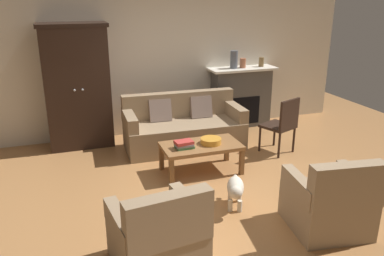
{
  "coord_description": "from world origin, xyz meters",
  "views": [
    {
      "loc": [
        -1.67,
        -4.22,
        2.42
      ],
      "look_at": [
        0.1,
        0.92,
        0.55
      ],
      "focal_mm": 36.8,
      "sensor_mm": 36.0,
      "label": 1
    }
  ],
  "objects_px": {
    "fruit_bowl": "(211,141)",
    "side_chair_wooden": "(283,122)",
    "coffee_table": "(201,148)",
    "mantel_vase_terracotta": "(243,63)",
    "mantel_vase_bronze": "(261,62)",
    "couch": "(183,128)",
    "book_stack": "(184,144)",
    "mantel_vase_slate": "(234,60)",
    "dog": "(235,189)",
    "armchair_near_right": "(329,203)",
    "armoire": "(77,87)",
    "armchair_near_left": "(159,238)",
    "fireplace": "(241,97)"
  },
  "relations": [
    {
      "from": "coffee_table",
      "to": "armchair_near_left",
      "type": "height_order",
      "value": "armchair_near_left"
    },
    {
      "from": "fireplace",
      "to": "couch",
      "type": "relative_size",
      "value": 0.65
    },
    {
      "from": "fruit_bowl",
      "to": "armoire",
      "type": "bearing_deg",
      "value": 134.9
    },
    {
      "from": "armoire",
      "to": "mantel_vase_bronze",
      "type": "distance_m",
      "value": 3.34
    },
    {
      "from": "armoire",
      "to": "fruit_bowl",
      "type": "distance_m",
      "value": 2.41
    },
    {
      "from": "mantel_vase_slate",
      "to": "side_chair_wooden",
      "type": "relative_size",
      "value": 0.35
    },
    {
      "from": "fruit_bowl",
      "to": "mantel_vase_terracotta",
      "type": "distance_m",
      "value": 2.28
    },
    {
      "from": "armoire",
      "to": "couch",
      "type": "distance_m",
      "value": 1.83
    },
    {
      "from": "book_stack",
      "to": "armchair_near_right",
      "type": "bearing_deg",
      "value": -58.9
    },
    {
      "from": "side_chair_wooden",
      "to": "coffee_table",
      "type": "bearing_deg",
      "value": -170.38
    },
    {
      "from": "fruit_bowl",
      "to": "armchair_near_right",
      "type": "xyz_separation_m",
      "value": [
        0.65,
        -1.78,
        -0.14
      ]
    },
    {
      "from": "couch",
      "to": "armchair_near_right",
      "type": "xyz_separation_m",
      "value": [
        0.72,
        -2.83,
        -0.0
      ]
    },
    {
      "from": "couch",
      "to": "fruit_bowl",
      "type": "height_order",
      "value": "couch"
    },
    {
      "from": "dog",
      "to": "book_stack",
      "type": "bearing_deg",
      "value": 107.07
    },
    {
      "from": "fruit_bowl",
      "to": "armchair_near_left",
      "type": "relative_size",
      "value": 0.33
    },
    {
      "from": "mantel_vase_bronze",
      "to": "side_chair_wooden",
      "type": "relative_size",
      "value": 0.19
    },
    {
      "from": "book_stack",
      "to": "dog",
      "type": "relative_size",
      "value": 0.49
    },
    {
      "from": "couch",
      "to": "mantel_vase_slate",
      "type": "bearing_deg",
      "value": 29.56
    },
    {
      "from": "book_stack",
      "to": "couch",
      "type": "bearing_deg",
      "value": 72.83
    },
    {
      "from": "book_stack",
      "to": "mantel_vase_slate",
      "type": "height_order",
      "value": "mantel_vase_slate"
    },
    {
      "from": "armoire",
      "to": "coffee_table",
      "type": "bearing_deg",
      "value": -47.36
    },
    {
      "from": "mantel_vase_terracotta",
      "to": "side_chair_wooden",
      "type": "distance_m",
      "value": 1.62
    },
    {
      "from": "coffee_table",
      "to": "mantel_vase_terracotta",
      "type": "relative_size",
      "value": 6.33
    },
    {
      "from": "armoire",
      "to": "armchair_near_right",
      "type": "bearing_deg",
      "value": -56.25
    },
    {
      "from": "fireplace",
      "to": "mantel_vase_slate",
      "type": "bearing_deg",
      "value": -174.31
    },
    {
      "from": "fruit_bowl",
      "to": "dog",
      "type": "height_order",
      "value": "fruit_bowl"
    },
    {
      "from": "side_chair_wooden",
      "to": "dog",
      "type": "xyz_separation_m",
      "value": [
        -1.4,
        -1.3,
        -0.27
      ]
    },
    {
      "from": "couch",
      "to": "book_stack",
      "type": "bearing_deg",
      "value": -107.17
    },
    {
      "from": "couch",
      "to": "book_stack",
      "type": "height_order",
      "value": "couch"
    },
    {
      "from": "fireplace",
      "to": "side_chair_wooden",
      "type": "xyz_separation_m",
      "value": [
        0.01,
        -1.48,
        -0.06
      ]
    },
    {
      "from": "armoire",
      "to": "coffee_table",
      "type": "distance_m",
      "value": 2.32
    },
    {
      "from": "coffee_table",
      "to": "side_chair_wooden",
      "type": "height_order",
      "value": "side_chair_wooden"
    },
    {
      "from": "fruit_bowl",
      "to": "mantel_vase_terracotta",
      "type": "bearing_deg",
      "value": 53.02
    },
    {
      "from": "fruit_bowl",
      "to": "armchair_near_right",
      "type": "bearing_deg",
      "value": -70.09
    },
    {
      "from": "fruit_bowl",
      "to": "side_chair_wooden",
      "type": "xyz_separation_m",
      "value": [
        1.3,
        0.26,
        0.05
      ]
    },
    {
      "from": "book_stack",
      "to": "mantel_vase_slate",
      "type": "bearing_deg",
      "value": 49.09
    },
    {
      "from": "armoire",
      "to": "mantel_vase_slate",
      "type": "distance_m",
      "value": 2.78
    },
    {
      "from": "fireplace",
      "to": "dog",
      "type": "bearing_deg",
      "value": -116.64
    },
    {
      "from": "mantel_vase_slate",
      "to": "fruit_bowl",
      "type": "bearing_deg",
      "value": -122.96
    },
    {
      "from": "armchair_near_left",
      "to": "dog",
      "type": "height_order",
      "value": "armchair_near_left"
    },
    {
      "from": "side_chair_wooden",
      "to": "mantel_vase_bronze",
      "type": "bearing_deg",
      "value": 75.74
    },
    {
      "from": "dog",
      "to": "armoire",
      "type": "bearing_deg",
      "value": 119.94
    },
    {
      "from": "couch",
      "to": "book_stack",
      "type": "distance_m",
      "value": 1.14
    },
    {
      "from": "book_stack",
      "to": "mantel_vase_bronze",
      "type": "xyz_separation_m",
      "value": [
        2.08,
        1.76,
        0.73
      ]
    },
    {
      "from": "armoire",
      "to": "dog",
      "type": "distance_m",
      "value": 3.21
    },
    {
      "from": "armchair_near_right",
      "to": "side_chair_wooden",
      "type": "distance_m",
      "value": 2.15
    },
    {
      "from": "mantel_vase_terracotta",
      "to": "mantel_vase_bronze",
      "type": "xyz_separation_m",
      "value": [
        0.38,
        0.0,
        -0.0
      ]
    },
    {
      "from": "coffee_table",
      "to": "armchair_near_right",
      "type": "relative_size",
      "value": 1.25
    },
    {
      "from": "couch",
      "to": "mantel_vase_slate",
      "type": "distance_m",
      "value": 1.67
    },
    {
      "from": "dog",
      "to": "fruit_bowl",
      "type": "bearing_deg",
      "value": 84.58
    }
  ]
}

